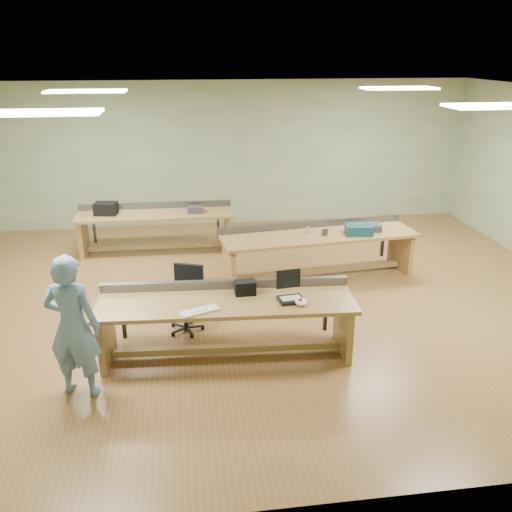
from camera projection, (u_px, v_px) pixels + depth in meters
name	position (u px, v px, depth m)	size (l,w,h in m)	color
floor	(262.00, 299.00, 8.25)	(10.00, 10.00, 0.00)	brown
ceiling	(262.00, 95.00, 7.18)	(10.00, 10.00, 0.00)	silver
wall_back	(234.00, 154.00, 11.42)	(10.00, 0.04, 3.00)	#A3B387
wall_front	(341.00, 348.00, 4.02)	(10.00, 0.04, 3.00)	#A3B387
fluor_panels	(262.00, 98.00, 7.19)	(6.20, 3.50, 0.03)	white
workbench_front	(226.00, 314.00, 6.59)	(3.14, 1.00, 0.86)	#A87F46
workbench_mid	(318.00, 244.00, 8.93)	(3.28, 1.20, 0.86)	#A87F46
workbench_back	(156.00, 223.00, 10.06)	(2.86, 0.80, 0.86)	#A87F46
person	(73.00, 327.00, 5.74)	(0.60, 0.39, 1.64)	#6584A4
laptop_base	(291.00, 300.00, 6.48)	(0.30, 0.25, 0.03)	black
laptop_screen	(288.00, 279.00, 6.51)	(0.30, 0.01, 0.24)	black
keyboard	(199.00, 311.00, 6.20)	(0.45, 0.15, 0.03)	silver
trackball_mouse	(301.00, 302.00, 6.38)	(0.15, 0.17, 0.07)	white
camera_bag	(245.00, 288.00, 6.64)	(0.26, 0.16, 0.17)	black
task_chair	(186.00, 307.00, 7.27)	(0.62, 0.62, 0.89)	black
parts_bin_teal	(359.00, 229.00, 8.82)	(0.43, 0.32, 0.15)	#133940
parts_bin_grey	(369.00, 227.00, 9.00)	(0.40, 0.25, 0.11)	#313133
mug	(325.00, 232.00, 8.77)	(0.11, 0.11, 0.09)	#313133
drinks_can	(308.00, 230.00, 8.84)	(0.06, 0.06, 0.11)	silver
storage_box_back	(106.00, 209.00, 9.83)	(0.39, 0.28, 0.22)	black
tray_back	(196.00, 210.00, 9.97)	(0.28, 0.21, 0.11)	#313133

